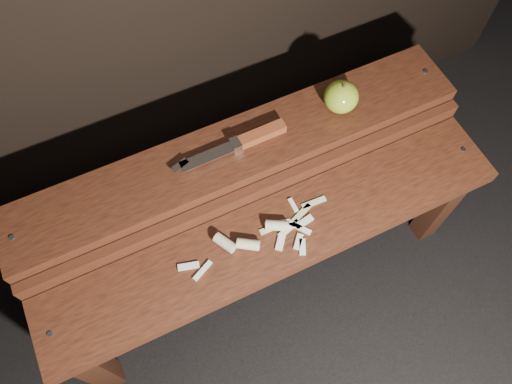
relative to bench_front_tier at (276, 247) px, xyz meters
name	(u,v)px	position (x,y,z in m)	size (l,w,h in m)	color
ground	(264,270)	(0.00, 0.06, -0.35)	(60.00, 60.00, 0.00)	black
bench_front_tier	(276,247)	(0.00, 0.00, 0.00)	(1.20, 0.20, 0.42)	black
bench_rear_tier	(239,166)	(0.00, 0.23, 0.06)	(1.20, 0.21, 0.50)	black
apple	(341,97)	(0.29, 0.23, 0.19)	(0.09, 0.09, 0.09)	olive
knife	(248,140)	(0.03, 0.23, 0.16)	(0.30, 0.04, 0.03)	brown
apple_scraps	(260,236)	(-0.04, 0.02, 0.08)	(0.41, 0.15, 0.03)	beige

